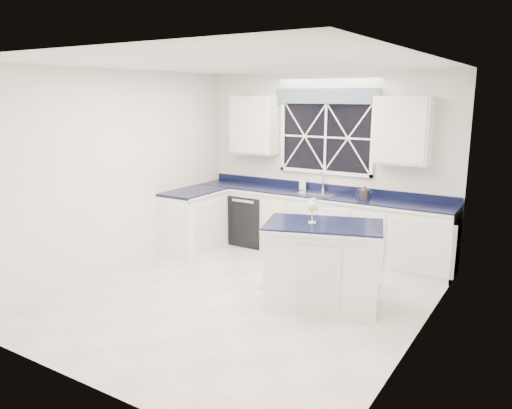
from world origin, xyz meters
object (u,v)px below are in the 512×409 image
Objects in this scene: dishwasher at (254,218)px; soap_bottle at (303,182)px; faucet at (323,181)px; wine_glass at (312,206)px; island at (323,264)px; kettle at (364,193)px.

soap_bottle is at bearing 14.08° from dishwasher.
wine_glass is (0.74, -1.89, 0.05)m from faucet.
island is 2.27m from soap_bottle.
wine_glass is (0.01, -1.68, 0.13)m from kettle.
dishwasher is at bearing -167.54° from kettle.
faucet is at bearing 96.73° from island.
dishwasher is 0.56× the size of island.
wine_glass is at bearing -76.93° from kettle.
dishwasher is 3.13× the size of kettle.
soap_bottle reaches higher than dishwasher.
wine_glass reaches higher than kettle.
wine_glass is 1.27× the size of soap_bottle.
wine_glass is at bearing 177.96° from island.
dishwasher is at bearing -169.98° from faucet.
kettle is 0.96× the size of wine_glass.
wine_glass reaches higher than dishwasher.
kettle is at bearing -15.74° from faucet.
soap_bottle reaches higher than kettle.
kettle is at bearing -0.33° from dishwasher.
dishwasher is 2.60m from wine_glass.
faucet is 0.76m from kettle.
kettle reaches higher than island.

